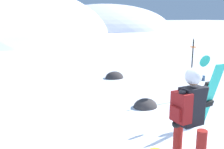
{
  "coord_description": "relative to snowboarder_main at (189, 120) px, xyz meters",
  "views": [
    {
      "loc": [
        -2.93,
        -3.25,
        2.43
      ],
      "look_at": [
        -0.11,
        2.52,
        1.0
      ],
      "focal_mm": 41.73,
      "sensor_mm": 36.0,
      "label": 1
    }
  ],
  "objects": [
    {
      "name": "spare_snowboard",
      "position": [
        1.8,
        1.32,
        -0.11
      ],
      "size": [
        0.28,
        0.52,
        1.59
      ],
      "color": "#23B7A3",
      "rests_on": "ground"
    },
    {
      "name": "rock_mid",
      "position": [
        1.97,
        6.41,
        -0.92
      ],
      "size": [
        0.76,
        0.64,
        0.53
      ],
      "color": "#383333",
      "rests_on": "ground"
    },
    {
      "name": "piste_marker_near",
      "position": [
        2.79,
        2.96,
        0.13
      ],
      "size": [
        0.2,
        0.2,
        1.83
      ],
      "color": "black",
      "rests_on": "ground"
    },
    {
      "name": "ridge_peak_far",
      "position": [
        18.9,
        44.0,
        -0.92
      ],
      "size": [
        25.62,
        23.06,
        9.65
      ],
      "color": "white",
      "rests_on": "ground"
    },
    {
      "name": "snowboarder_main",
      "position": [
        0.0,
        0.0,
        0.0
      ],
      "size": [
        0.64,
        1.84,
        1.71
      ],
      "color": "yellow",
      "rests_on": "ground"
    },
    {
      "name": "rock_dark",
      "position": [
        1.18,
        2.93,
        -0.92
      ],
      "size": [
        0.68,
        0.58,
        0.48
      ],
      "color": "#383333",
      "rests_on": "ground"
    }
  ]
}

